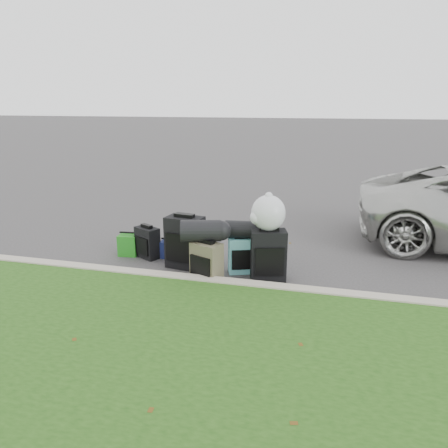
% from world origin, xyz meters
% --- Properties ---
extents(ground, '(120.00, 120.00, 0.00)m').
position_xyz_m(ground, '(0.00, 0.00, 0.00)').
color(ground, '#383535').
rests_on(ground, ground).
extents(curb, '(120.00, 0.18, 0.15)m').
position_xyz_m(curb, '(0.00, -1.00, 0.07)').
color(curb, '#9E937F').
rests_on(curb, ground).
extents(suitcase_small_black, '(0.44, 0.37, 0.49)m').
position_xyz_m(suitcase_small_black, '(-1.26, -0.09, 0.24)').
color(suitcase_small_black, black).
rests_on(suitcase_small_black, ground).
extents(suitcase_large_black_left, '(0.57, 0.40, 0.76)m').
position_xyz_m(suitcase_large_black_left, '(-0.56, -0.32, 0.38)').
color(suitcase_large_black_left, black).
rests_on(suitcase_large_black_left, ground).
extents(suitcase_olive, '(0.47, 0.39, 0.55)m').
position_xyz_m(suitcase_olive, '(-0.09, -0.77, 0.28)').
color(suitcase_olive, '#433F2C').
rests_on(suitcase_olive, ground).
extents(suitcase_teal, '(0.41, 0.32, 0.51)m').
position_xyz_m(suitcase_teal, '(0.29, -0.33, 0.26)').
color(suitcase_teal, '#55B1B3').
rests_on(suitcase_teal, ground).
extents(suitcase_large_black_right, '(0.53, 0.40, 0.71)m').
position_xyz_m(suitcase_large_black_right, '(0.71, -0.50, 0.35)').
color(suitcase_large_black_right, black).
rests_on(suitcase_large_black_right, ground).
extents(tote_green, '(0.32, 0.27, 0.33)m').
position_xyz_m(tote_green, '(-1.61, -0.06, 0.17)').
color(tote_green, '#1E771A').
rests_on(tote_green, ground).
extents(tote_navy, '(0.26, 0.21, 0.27)m').
position_xyz_m(tote_navy, '(-0.95, -0.01, 0.13)').
color(tote_navy, '#161E4E').
rests_on(tote_navy, ground).
extents(duffel_left, '(0.61, 0.44, 0.29)m').
position_xyz_m(duffel_left, '(-0.18, -0.71, 0.70)').
color(duffel_left, black).
rests_on(duffel_left, suitcase_olive).
extents(duffel_right, '(0.47, 0.30, 0.25)m').
position_xyz_m(duffel_right, '(0.28, -0.31, 0.64)').
color(duffel_right, black).
rests_on(duffel_right, suitcase_teal).
extents(trash_bag, '(0.46, 0.46, 0.46)m').
position_xyz_m(trash_bag, '(0.68, -0.46, 0.94)').
color(trash_bag, silver).
rests_on(trash_bag, suitcase_large_black_right).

